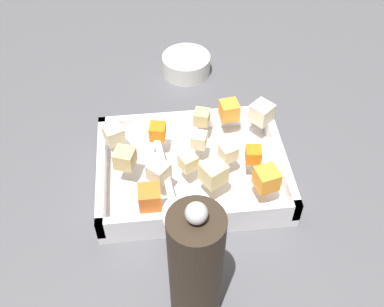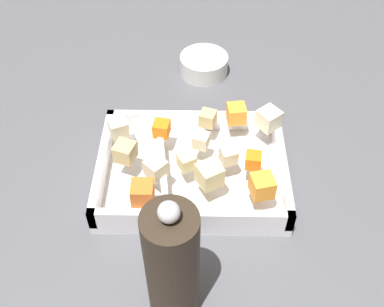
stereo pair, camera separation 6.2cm
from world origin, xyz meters
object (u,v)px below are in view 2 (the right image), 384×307
serving_spoon (166,207)px  pepper_mill (172,267)px  small_prep_bowl (204,65)px  baking_dish (192,172)px

serving_spoon → pepper_mill: pepper_mill is taller
small_prep_bowl → baking_dish: bearing=-94.0°
small_prep_bowl → serving_spoon: bearing=-98.1°
serving_spoon → small_prep_bowl: (0.06, 0.39, -0.04)m
serving_spoon → small_prep_bowl: size_ratio=2.34×
baking_dish → pepper_mill: (-0.02, -0.22, 0.09)m
pepper_mill → serving_spoon: bearing=97.7°
baking_dish → pepper_mill: bearing=-95.2°
baking_dish → small_prep_bowl: 0.29m
serving_spoon → pepper_mill: (0.02, -0.12, 0.04)m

